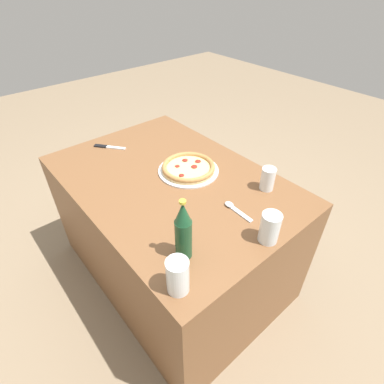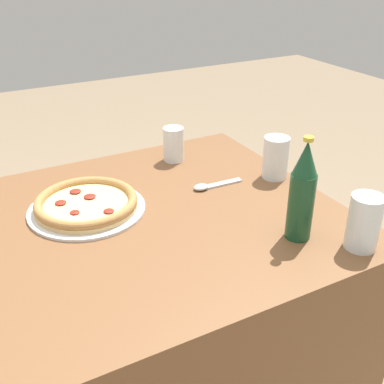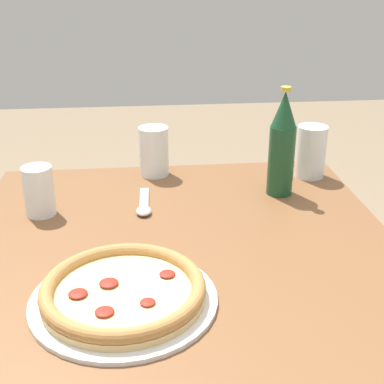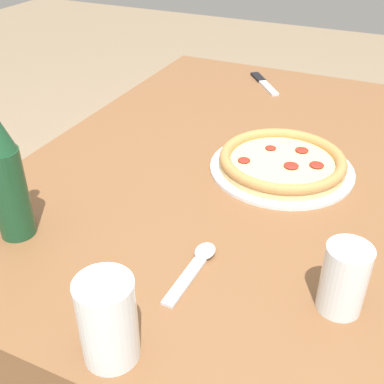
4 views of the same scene
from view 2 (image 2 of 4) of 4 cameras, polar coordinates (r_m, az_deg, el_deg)
table at (r=1.42m, az=-9.81°, el=-16.58°), size 1.25×0.86×0.70m
pizza_margherita at (r=1.29m, az=-12.41°, el=-1.43°), size 0.31×0.31×0.04m
glass_red_wine at (r=1.45m, az=9.85°, el=3.78°), size 0.08×0.08×0.13m
glass_mango_juice at (r=1.55m, az=-2.20°, el=5.54°), size 0.07×0.07×0.11m
glass_iced_tea at (r=1.16m, az=19.65°, el=-3.74°), size 0.07×0.07×0.13m
beer_bottle at (r=1.13m, az=12.94°, el=0.02°), size 0.06×0.06×0.26m
spoon at (r=1.39m, az=2.09°, el=0.75°), size 0.15×0.03×0.02m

